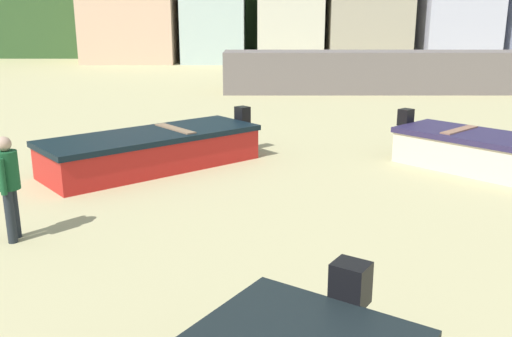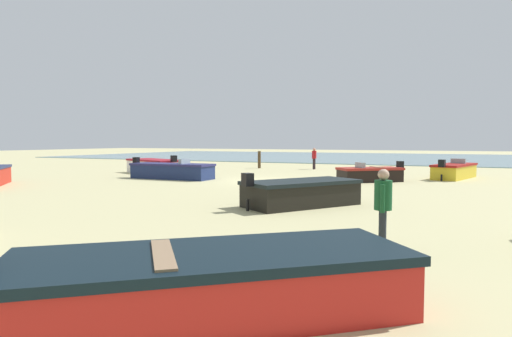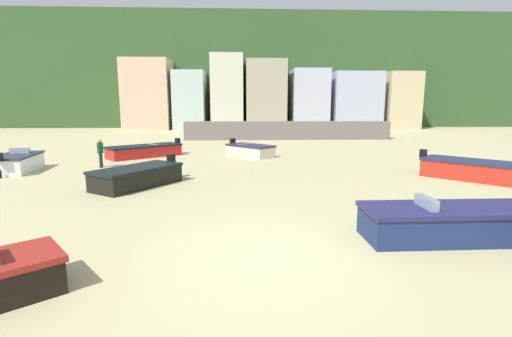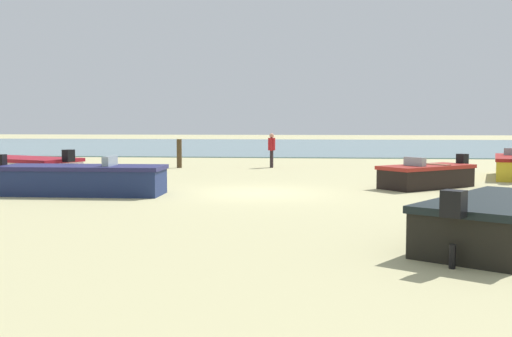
# 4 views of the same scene
# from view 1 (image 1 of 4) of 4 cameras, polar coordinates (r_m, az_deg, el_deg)

# --- Properties ---
(harbor_pier) EXTENTS (20.94, 2.40, 1.80)m
(harbor_pier) POSITION_cam_1_polar(r_m,az_deg,el_deg) (26.79, 20.16, 9.30)
(harbor_pier) COLOR #6B625E
(harbor_pier) RESTS_ON ground
(townhouse_left) EXTENTS (4.42, 6.56, 8.31)m
(townhouse_left) POSITION_cam_1_polar(r_m,az_deg,el_deg) (42.49, -4.15, 16.50)
(townhouse_left) COLOR #AFC5C0
(townhouse_left) RESTS_ON ground
(townhouse_centre_right) EXTENTS (5.19, 6.48, 8.62)m
(townhouse_centre_right) POSITION_cam_1_polar(r_m,az_deg,el_deg) (44.75, 19.79, 15.81)
(townhouse_centre_right) COLOR #B7B8CE
(townhouse_centre_right) RESTS_ON ground
(boat_cream_2) EXTENTS (3.46, 3.56, 1.14)m
(boat_cream_2) POSITION_cam_1_polar(r_m,az_deg,el_deg) (13.30, 21.59, 1.71)
(boat_cream_2) COLOR beige
(boat_cream_2) RESTS_ON ground
(boat_red_8) EXTENTS (4.88, 4.46, 1.13)m
(boat_red_8) POSITION_cam_1_polar(r_m,az_deg,el_deg) (12.68, -10.35, 1.90)
(boat_red_8) COLOR red
(boat_red_8) RESTS_ON ground
(beach_walker_distant) EXTENTS (0.38, 0.54, 1.62)m
(beach_walker_distant) POSITION_cam_1_polar(r_m,az_deg,el_deg) (9.06, -23.96, -1.10)
(beach_walker_distant) COLOR #20272D
(beach_walker_distant) RESTS_ON ground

